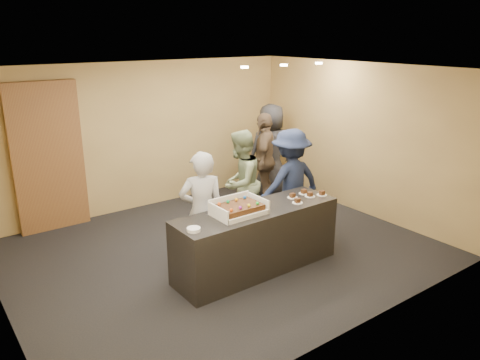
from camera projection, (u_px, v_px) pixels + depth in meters
The scene contains 17 objects.
room at pixel (221, 166), 6.72m from camera, with size 6.04×6.00×2.70m.
serving_counter at pixel (257, 240), 6.45m from camera, with size 2.40×0.70×0.90m, color black.
storage_cabinet at pixel (48, 158), 7.62m from camera, with size 1.12×0.15×2.46m, color brown.
cake_box at pixel (238, 210), 6.15m from camera, with size 0.68×0.47×0.20m.
sheet_cake at pixel (239, 207), 6.11m from camera, with size 0.58×0.40×0.11m.
plate_stack at pixel (194, 229), 5.62m from camera, with size 0.17×0.17×0.04m, color white.
slice_a at pixel (298, 201), 6.54m from camera, with size 0.15×0.15×0.07m.
slice_b at pixel (292, 196), 6.74m from camera, with size 0.15×0.15×0.07m.
slice_c at pixel (310, 195), 6.79m from camera, with size 0.15×0.15×0.07m.
slice_d at pixel (304, 192), 6.91m from camera, with size 0.15×0.15×0.07m.
slice_e at pixel (322, 194), 6.85m from camera, with size 0.15×0.15×0.07m.
person_server_grey at pixel (202, 212), 6.34m from camera, with size 0.62×0.41×1.70m, color #9F9FA3.
person_sage_man at pixel (240, 183), 7.53m from camera, with size 0.84×0.65×1.72m, color gray.
person_navy_man at pixel (290, 182), 7.55m from camera, with size 1.12×0.65×1.74m, color #1B2545.
person_brown_extra at pixel (264, 159), 8.82m from camera, with size 1.04×0.43×1.77m, color brown.
person_dark_suit at pixel (271, 151), 9.27m from camera, with size 0.91×0.59×1.87m, color #232428.
ceiling_spotlights at pixel (284, 65), 7.61m from camera, with size 1.72×0.12×0.03m.
Camera 1 is at (-3.59, -5.39, 3.19)m, focal length 35.00 mm.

